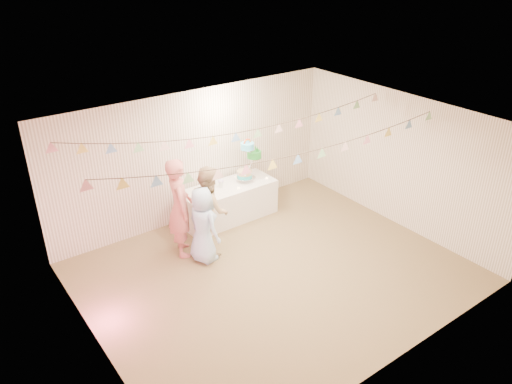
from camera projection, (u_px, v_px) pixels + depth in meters
floor at (274, 273)px, 8.45m from camera, size 6.00×6.00×0.00m
ceiling at (277, 127)px, 7.28m from camera, size 6.00×6.00×0.00m
back_wall at (196, 156)px, 9.66m from camera, size 6.00×6.00×0.00m
front_wall at (403, 284)px, 6.07m from camera, size 6.00×6.00×0.00m
left_wall at (89, 272)px, 6.28m from camera, size 5.00×5.00×0.00m
right_wall at (400, 161)px, 9.45m from camera, size 5.00×5.00×0.00m
table at (229, 202)px, 9.96m from camera, size 1.91×0.77×0.72m
cake_stand at (249, 158)px, 9.93m from camera, size 0.73×0.43×0.81m
cake_bottom at (245, 176)px, 9.95m from camera, size 0.31×0.31×0.15m
cake_middle at (254, 157)px, 10.11m from camera, size 0.27×0.27×0.22m
cake_top_tier at (247, 149)px, 9.78m from camera, size 0.25×0.25×0.19m
platter at (204, 193)px, 9.44m from camera, size 0.30×0.30×0.02m
posy at (221, 182)px, 9.72m from camera, size 0.14×0.14×0.16m
person_adult_a at (180, 207)px, 8.62m from camera, size 0.64×0.77×1.82m
person_adult_b at (209, 209)px, 8.79m from camera, size 0.80×0.92×1.61m
person_child at (203, 225)px, 8.50m from camera, size 0.53×0.74×1.39m
bunting_back at (235, 123)px, 8.18m from camera, size 5.60×1.10×0.40m
bunting_front at (286, 149)px, 7.26m from camera, size 5.60×0.90×0.36m
tealight_0 at (197, 199)px, 9.26m from camera, size 0.04×0.04×0.03m
tealight_1 at (208, 187)px, 9.74m from camera, size 0.04×0.04×0.03m
tealight_2 at (239, 188)px, 9.69m from camera, size 0.04×0.04×0.03m
tealight_3 at (236, 177)px, 10.14m from camera, size 0.04×0.04×0.03m
tealight_4 at (267, 178)px, 10.10m from camera, size 0.04×0.04×0.03m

